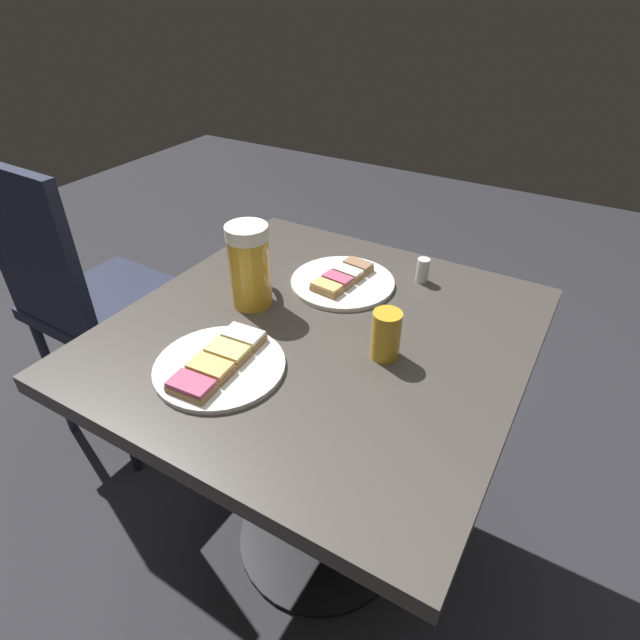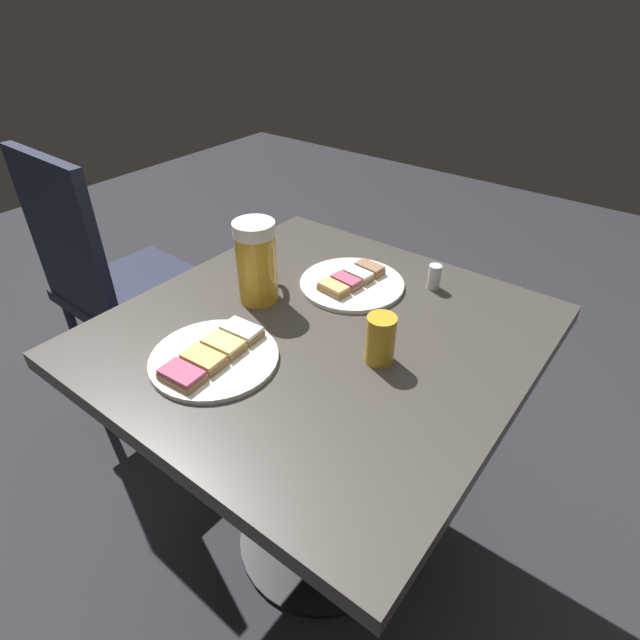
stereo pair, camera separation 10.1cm
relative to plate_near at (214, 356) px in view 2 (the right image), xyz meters
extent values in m
plane|color=#28282D|center=(0.09, 0.20, -0.72)|extent=(6.00, 6.00, 0.00)
cylinder|color=black|center=(0.09, 0.20, -0.72)|extent=(0.44, 0.44, 0.01)
cylinder|color=black|center=(0.09, 0.20, -0.37)|extent=(0.09, 0.09, 0.68)
cube|color=#423D38|center=(0.09, 0.20, -0.03)|extent=(0.78, 0.80, 0.04)
cylinder|color=white|center=(0.00, 0.00, 0.00)|extent=(0.24, 0.24, 0.01)
cube|color=#9E7547|center=(-0.01, 0.08, 0.01)|extent=(0.08, 0.05, 0.01)
cube|color=white|center=(-0.01, 0.08, 0.02)|extent=(0.08, 0.05, 0.01)
cube|color=#9E7547|center=(0.00, 0.03, 0.01)|extent=(0.08, 0.05, 0.01)
cube|color=#EFE07A|center=(0.00, 0.03, 0.02)|extent=(0.08, 0.05, 0.01)
cube|color=#9E7547|center=(0.00, -0.03, 0.01)|extent=(0.08, 0.05, 0.01)
cube|color=#E5B266|center=(0.00, -0.03, 0.02)|extent=(0.08, 0.05, 0.01)
cube|color=#9E7547|center=(0.01, -0.08, 0.01)|extent=(0.08, 0.05, 0.01)
cube|color=#BC4C70|center=(0.01, -0.08, 0.02)|extent=(0.08, 0.05, 0.01)
cylinder|color=white|center=(0.05, 0.37, 0.00)|extent=(0.23, 0.23, 0.01)
cube|color=#9E7547|center=(0.06, 0.43, 0.01)|extent=(0.07, 0.04, 0.01)
cube|color=#997051|center=(0.06, 0.43, 0.02)|extent=(0.07, 0.04, 0.01)
cube|color=#9E7547|center=(0.05, 0.39, 0.01)|extent=(0.07, 0.04, 0.01)
cube|color=white|center=(0.05, 0.39, 0.02)|extent=(0.07, 0.04, 0.01)
cube|color=#9E7547|center=(0.05, 0.35, 0.01)|extent=(0.07, 0.04, 0.01)
cube|color=#BC4C70|center=(0.05, 0.35, 0.02)|extent=(0.07, 0.04, 0.01)
cube|color=#9E7547|center=(0.04, 0.31, 0.01)|extent=(0.07, 0.04, 0.01)
cube|color=#E5B266|center=(0.04, 0.31, 0.02)|extent=(0.07, 0.04, 0.01)
cylinder|color=gold|center=(-0.08, 0.21, 0.07)|extent=(0.08, 0.08, 0.15)
cylinder|color=white|center=(-0.08, 0.21, 0.15)|extent=(0.09, 0.09, 0.03)
torus|color=silver|center=(-0.10, 0.25, 0.07)|extent=(0.06, 0.09, 0.10)
cylinder|color=gold|center=(0.24, 0.18, 0.04)|extent=(0.05, 0.05, 0.09)
cylinder|color=silver|center=(0.20, 0.48, 0.02)|extent=(0.03, 0.03, 0.06)
cylinder|color=#1E2338|center=(-0.51, 0.43, -0.49)|extent=(0.03, 0.03, 0.46)
cylinder|color=#1E2338|center=(-0.83, 0.44, -0.49)|extent=(0.03, 0.03, 0.46)
cylinder|color=#1E2338|center=(-0.52, 0.11, -0.49)|extent=(0.03, 0.03, 0.46)
cylinder|color=#1E2338|center=(-0.84, 0.12, -0.49)|extent=(0.03, 0.03, 0.46)
cube|color=#1E2338|center=(-0.68, 0.27, -0.24)|extent=(0.39, 0.39, 0.04)
cube|color=#1E2338|center=(-0.68, 0.10, 0.00)|extent=(0.34, 0.04, 0.44)
camera|label=1|loc=(0.51, -0.52, 0.59)|focal=28.83mm
camera|label=2|loc=(0.60, -0.46, 0.59)|focal=28.83mm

